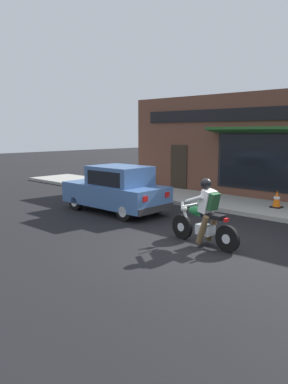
# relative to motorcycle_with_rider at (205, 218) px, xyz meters

# --- Properties ---
(ground_plane) EXTENTS (80.00, 80.00, 0.00)m
(ground_plane) POSITION_rel_motorcycle_with_rider_xyz_m (-0.17, 0.09, -0.68)
(ground_plane) COLOR black
(sidewalk_curb) EXTENTS (2.60, 22.00, 0.14)m
(sidewalk_curb) POSITION_rel_motorcycle_with_rider_xyz_m (4.77, 3.09, -0.61)
(sidewalk_curb) COLOR #9E9B93
(sidewalk_curb) RESTS_ON ground
(storefront_building) EXTENTS (1.25, 11.41, 4.20)m
(storefront_building) POSITION_rel_motorcycle_with_rider_xyz_m (6.30, 2.33, 1.43)
(storefront_building) COLOR brown
(storefront_building) RESTS_ON ground
(motorcycle_with_rider) EXTENTS (0.61, 2.02, 1.62)m
(motorcycle_with_rider) POSITION_rel_motorcycle_with_rider_xyz_m (0.00, 0.00, 0.00)
(motorcycle_with_rider) COLOR black
(motorcycle_with_rider) RESTS_ON ground
(car_hatchback) EXTENTS (1.68, 3.80, 1.57)m
(car_hatchback) POSITION_rel_motorcycle_with_rider_xyz_m (1.10, 4.30, 0.09)
(car_hatchback) COLOR black
(car_hatchback) RESTS_ON ground
(traffic_cone) EXTENTS (0.36, 0.36, 0.60)m
(traffic_cone) POSITION_rel_motorcycle_with_rider_xyz_m (4.87, 0.38, -0.25)
(traffic_cone) COLOR black
(traffic_cone) RESTS_ON sidewalk_curb
(fire_hydrant) EXTENTS (0.36, 0.24, 0.88)m
(fire_hydrant) POSITION_rel_motorcycle_with_rider_xyz_m (4.42, 7.23, -0.11)
(fire_hydrant) COLOR red
(fire_hydrant) RESTS_ON sidewalk_curb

